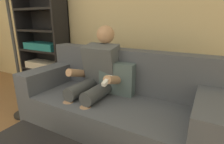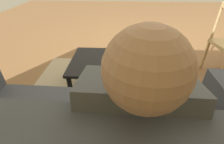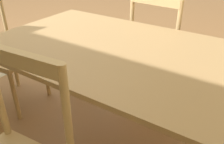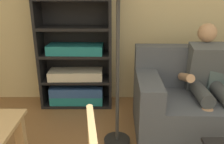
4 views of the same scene
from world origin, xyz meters
TOP-DOWN VIEW (x-y plane):
  - wall_back at (0.00, 3.15)m, footprint 7.07×0.12m
  - person_lounging at (0.61, 2.28)m, footprint 0.60×0.88m
  - bookshelf at (-0.94, 2.91)m, footprint 0.96×0.36m

SIDE VIEW (x-z plane):
  - person_lounging at x=0.61m, z-range 0.02..1.21m
  - bookshelf at x=-0.94m, z-range -0.21..1.59m
  - wall_back at x=0.00m, z-range 0.00..2.60m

